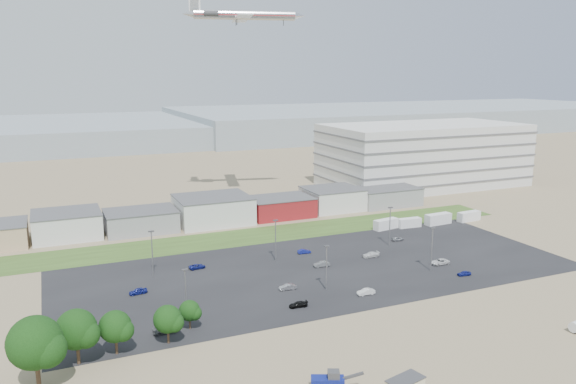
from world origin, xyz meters
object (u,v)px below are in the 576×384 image
airliner (245,15)px  parked_car_11 (304,251)px  parked_car_4 (288,287)px  parked_car_12 (371,255)px  parked_car_8 (398,239)px  parked_car_9 (197,266)px  parked_car_13 (366,292)px  parked_car_0 (440,262)px  parked_car_7 (322,264)px  parked_car_5 (138,291)px  tree_far_left (35,348)px  parked_car_2 (464,273)px  parked_car_10 (165,330)px  telehandler (328,381)px  box_trailer_a (386,224)px  parked_car_3 (298,304)px

airliner → parked_car_11: 89.51m
parked_car_4 → parked_car_12: parked_car_12 is taller
parked_car_8 → parked_car_9: (-56.21, -0.11, -0.02)m
parked_car_13 → parked_car_0: bearing=111.3°
parked_car_0 → parked_car_7: parked_car_0 is taller
parked_car_5 → parked_car_8: bearing=90.5°
tree_far_left → parked_car_11: bearing=33.7°
tree_far_left → parked_car_2: 89.75m
parked_car_10 → parked_car_13: size_ratio=1.11×
parked_car_10 → parked_car_9: bearing=-25.2°
tree_far_left → parked_car_4: tree_far_left is taller
parked_car_4 → parked_car_8: bearing=122.2°
telehandler → parked_car_5: (-19.41, 48.21, -0.95)m
parked_car_12 → parked_car_13: size_ratio=1.13×
airliner → parked_car_4: size_ratio=11.38×
parked_car_5 → parked_car_8: (71.45, 10.46, -0.08)m
parked_car_7 → parked_car_9: size_ratio=0.99×
airliner → parked_car_7: size_ratio=10.73×
box_trailer_a → parked_car_3: box_trailer_a is taller
box_trailer_a → parked_car_12: box_trailer_a is taller
box_trailer_a → parked_car_11: box_trailer_a is taller
parked_car_3 → box_trailer_a: bearing=136.3°
parked_car_5 → parked_car_10: 20.30m
tree_far_left → airliner: 137.39m
parked_car_9 → airliner: bearing=-35.5°
parked_car_10 → parked_car_12: size_ratio=0.98×
parked_car_4 → parked_car_13: 16.50m
parked_car_3 → parked_car_10: (-26.37, -0.90, 0.07)m
box_trailer_a → parked_car_2: 40.73m
parked_car_3 → parked_car_10: parked_car_10 is taller
parked_car_10 → parked_car_5: bearing=3.3°
parked_car_5 → parked_car_10: (1.52, -20.25, -0.02)m
airliner → telehandler: bearing=-90.7°
parked_car_2 → parked_car_7: size_ratio=0.82×
tree_far_left → parked_car_9: size_ratio=3.21×
box_trailer_a → parked_car_5: size_ratio=2.11×
parked_car_2 → parked_car_10: 68.32m
parked_car_10 → parked_car_3: bearing=-89.1°
tree_far_left → parked_car_13: size_ratio=3.28×
tree_far_left → box_trailer_a: bearing=29.3°
airliner → parked_car_0: bearing=-63.1°
tree_far_left → parked_car_7: (61.69, 30.65, -5.64)m
parked_car_11 → parked_car_3: bearing=158.8°
telehandler → parked_car_4: telehandler is taller
parked_car_9 → parked_car_5: bearing=117.6°
tree_far_left → parked_car_9: bearing=50.3°
telehandler → parked_car_2: 58.60m
parked_car_2 → parked_car_7: bearing=-117.6°
tree_far_left → parked_car_4: 52.91m
parked_car_4 → parked_car_13: size_ratio=0.95×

